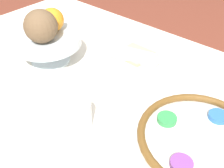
{
  "coord_description": "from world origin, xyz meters",
  "views": [
    {
      "loc": [
        -0.41,
        0.45,
        1.23
      ],
      "look_at": [
        -0.01,
        -0.0,
        0.75
      ],
      "focal_mm": 42.0,
      "sensor_mm": 36.0,
      "label": 1
    }
  ],
  "objects_px": {
    "coconut": "(41,26)",
    "bread_plate": "(135,56)",
    "orange_fruit": "(52,20)",
    "seder_plate": "(201,139)",
    "napkin_roll": "(132,55)",
    "cup_near": "(79,115)",
    "fruit_stand": "(48,42)"
  },
  "relations": [
    {
      "from": "coconut",
      "to": "bread_plate",
      "type": "relative_size",
      "value": 0.56
    },
    {
      "from": "seder_plate",
      "to": "orange_fruit",
      "type": "xyz_separation_m",
      "value": [
        0.58,
        -0.03,
        0.12
      ]
    },
    {
      "from": "bread_plate",
      "to": "coconut",
      "type": "bearing_deg",
      "value": 51.97
    },
    {
      "from": "coconut",
      "to": "cup_near",
      "type": "bearing_deg",
      "value": 157.78
    },
    {
      "from": "orange_fruit",
      "to": "coconut",
      "type": "distance_m",
      "value": 0.08
    },
    {
      "from": "napkin_roll",
      "to": "seder_plate",
      "type": "bearing_deg",
      "value": 153.32
    },
    {
      "from": "fruit_stand",
      "to": "napkin_roll",
      "type": "relative_size",
      "value": 1.3
    },
    {
      "from": "seder_plate",
      "to": "napkin_roll",
      "type": "xyz_separation_m",
      "value": [
        0.35,
        -0.18,
        0.01
      ]
    },
    {
      "from": "seder_plate",
      "to": "fruit_stand",
      "type": "distance_m",
      "value": 0.57
    },
    {
      "from": "fruit_stand",
      "to": "orange_fruit",
      "type": "relative_size",
      "value": 2.84
    },
    {
      "from": "orange_fruit",
      "to": "bread_plate",
      "type": "distance_m",
      "value": 0.31
    },
    {
      "from": "coconut",
      "to": "napkin_roll",
      "type": "xyz_separation_m",
      "value": [
        -0.2,
        -0.22,
        -0.13
      ]
    },
    {
      "from": "orange_fruit",
      "to": "bread_plate",
      "type": "xyz_separation_m",
      "value": [
        -0.23,
        -0.17,
        -0.13
      ]
    },
    {
      "from": "fruit_stand",
      "to": "napkin_roll",
      "type": "distance_m",
      "value": 0.29
    },
    {
      "from": "orange_fruit",
      "to": "napkin_roll",
      "type": "height_order",
      "value": "orange_fruit"
    },
    {
      "from": "orange_fruit",
      "to": "napkin_roll",
      "type": "distance_m",
      "value": 0.3
    },
    {
      "from": "fruit_stand",
      "to": "cup_near",
      "type": "distance_m",
      "value": 0.34
    },
    {
      "from": "coconut",
      "to": "napkin_roll",
      "type": "distance_m",
      "value": 0.32
    },
    {
      "from": "coconut",
      "to": "fruit_stand",
      "type": "bearing_deg",
      "value": -54.61
    },
    {
      "from": "seder_plate",
      "to": "bread_plate",
      "type": "distance_m",
      "value": 0.41
    },
    {
      "from": "fruit_stand",
      "to": "napkin_roll",
      "type": "bearing_deg",
      "value": -139.58
    },
    {
      "from": "cup_near",
      "to": "fruit_stand",
      "type": "bearing_deg",
      "value": -25.45
    },
    {
      "from": "fruit_stand",
      "to": "bread_plate",
      "type": "bearing_deg",
      "value": -134.5
    },
    {
      "from": "seder_plate",
      "to": "cup_near",
      "type": "height_order",
      "value": "cup_near"
    },
    {
      "from": "seder_plate",
      "to": "coconut",
      "type": "bearing_deg",
      "value": 4.05
    },
    {
      "from": "napkin_roll",
      "to": "fruit_stand",
      "type": "bearing_deg",
      "value": 40.42
    },
    {
      "from": "seder_plate",
      "to": "cup_near",
      "type": "xyz_separation_m",
      "value": [
        0.27,
        0.15,
        0.02
      ]
    },
    {
      "from": "seder_plate",
      "to": "fruit_stand",
      "type": "bearing_deg",
      "value": 1.0
    },
    {
      "from": "seder_plate",
      "to": "napkin_roll",
      "type": "relative_size",
      "value": 1.8
    },
    {
      "from": "fruit_stand",
      "to": "coconut",
      "type": "xyz_separation_m",
      "value": [
        -0.02,
        0.03,
        0.08
      ]
    },
    {
      "from": "napkin_roll",
      "to": "cup_near",
      "type": "bearing_deg",
      "value": 104.52
    },
    {
      "from": "seder_plate",
      "to": "coconut",
      "type": "distance_m",
      "value": 0.57
    }
  ]
}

